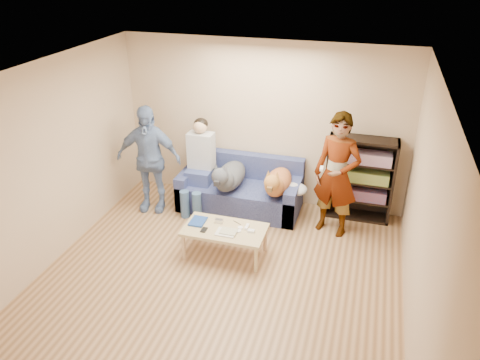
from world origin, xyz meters
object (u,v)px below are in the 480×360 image
(person_standing_left, at_px, (149,159))
(camera_silver, at_px, (219,221))
(bookshelf, at_px, (360,177))
(person_standing_right, at_px, (337,175))
(dog_gray, at_px, (229,177))
(person_seated, at_px, (199,162))
(sofa, at_px, (241,191))
(notebook_blue, at_px, (198,221))
(dog_tan, at_px, (277,182))
(coffee_table, at_px, (225,231))

(person_standing_left, height_order, camera_silver, person_standing_left)
(person_standing_left, bearing_deg, bookshelf, 3.48)
(person_standing_right, xyz_separation_m, dog_gray, (-1.62, 0.06, -0.27))
(person_standing_left, bearing_deg, person_seated, 14.57)
(sofa, bearing_deg, person_standing_right, -11.29)
(camera_silver, distance_m, bookshelf, 2.28)
(notebook_blue, height_order, bookshelf, bookshelf)
(sofa, bearing_deg, notebook_blue, -100.55)
(dog_gray, xyz_separation_m, dog_tan, (0.75, 0.04, -0.02))
(dog_gray, bearing_deg, coffee_table, -75.10)
(person_standing_left, height_order, notebook_blue, person_standing_left)
(sofa, relative_size, dog_gray, 1.52)
(bookshelf, bearing_deg, person_standing_left, -168.14)
(camera_silver, distance_m, person_seated, 1.32)
(person_standing_right, relative_size, dog_gray, 1.46)
(person_standing_right, relative_size, dog_tan, 1.58)
(person_standing_right, xyz_separation_m, sofa, (-1.49, 0.30, -0.63))
(camera_silver, height_order, dog_gray, dog_gray)
(camera_silver, height_order, person_seated, person_seated)
(sofa, distance_m, dog_gray, 0.45)
(dog_gray, xyz_separation_m, bookshelf, (1.93, 0.47, 0.04))
(person_standing_right, height_order, sofa, person_standing_right)
(camera_silver, xyz_separation_m, dog_tan, (0.58, 1.01, 0.18))
(person_standing_right, xyz_separation_m, camera_silver, (-1.45, -0.91, -0.47))
(bookshelf, bearing_deg, dog_gray, -166.30)
(person_standing_right, xyz_separation_m, coffee_table, (-1.33, -1.03, -0.54))
(coffee_table, distance_m, bookshelf, 2.28)
(person_standing_left, xyz_separation_m, coffee_table, (1.52, -0.90, -0.48))
(person_standing_left, height_order, bookshelf, person_standing_left)
(notebook_blue, relative_size, sofa, 0.14)
(notebook_blue, xyz_separation_m, bookshelf, (2.04, 1.51, 0.25))
(person_standing_left, relative_size, sofa, 0.90)
(person_standing_left, bearing_deg, coffee_table, -38.92)
(dog_tan, bearing_deg, person_standing_left, -173.18)
(dog_tan, relative_size, coffee_table, 1.05)
(person_standing_right, bearing_deg, notebook_blue, -133.86)
(person_standing_left, xyz_separation_m, dog_tan, (1.98, 0.24, -0.24))
(notebook_blue, height_order, dog_tan, dog_tan)
(dog_gray, xyz_separation_m, coffee_table, (0.29, -1.09, -0.26))
(camera_silver, relative_size, dog_gray, 0.09)
(sofa, distance_m, person_seated, 0.82)
(person_standing_right, height_order, dog_tan, person_standing_right)
(person_standing_right, bearing_deg, person_seated, -167.91)
(person_standing_right, height_order, person_seated, person_standing_right)
(dog_tan, height_order, coffee_table, dog_tan)
(notebook_blue, relative_size, bookshelf, 0.20)
(sofa, xyz_separation_m, dog_tan, (0.62, -0.19, 0.34))
(bookshelf, bearing_deg, sofa, -172.60)
(dog_tan, xyz_separation_m, coffee_table, (-0.46, -1.13, -0.25))
(person_seated, xyz_separation_m, coffee_table, (0.80, -1.20, -0.40))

